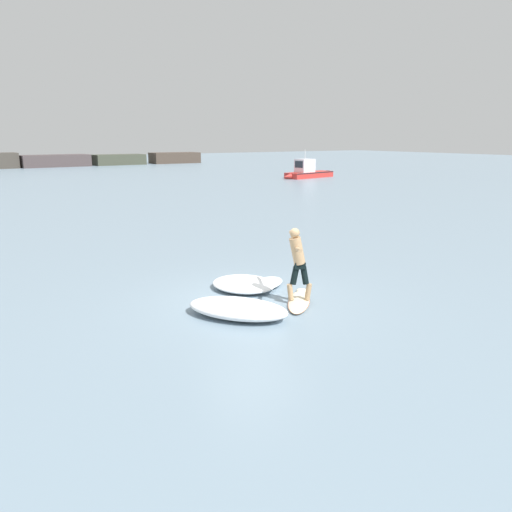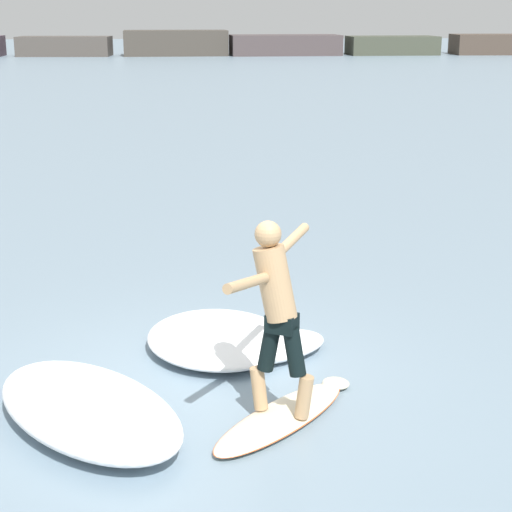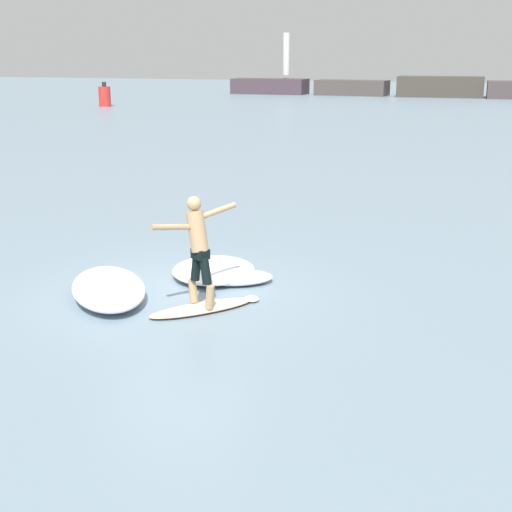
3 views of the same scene
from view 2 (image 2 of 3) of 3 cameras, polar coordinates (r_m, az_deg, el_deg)
name	(u,v)px [view 2 (image 2 of 3)]	position (r m, az deg, el deg)	size (l,w,h in m)	color
ground_plane	(191,388)	(8.63, -4.36, -8.80)	(200.00, 200.00, 0.00)	gray
rock_jetty_breakwater	(232,45)	(69.96, -1.60, 13.91)	(50.94, 4.11, 6.11)	#44353E
surfboard	(283,416)	(7.96, 1.83, -10.62)	(1.62, 1.74, 0.23)	beige
surfer	(276,303)	(7.53, 1.35, -3.13)	(0.89, 1.50, 1.79)	tan
wave_foam_at_tail	(268,347)	(9.31, 0.80, -6.08)	(1.55, 1.26, 0.22)	white
wave_foam_at_nose	(88,408)	(7.92, -11.13, -9.94)	(2.39, 2.64, 0.38)	white
wave_foam_beside	(218,338)	(9.49, -2.55, -5.50)	(1.97, 2.15, 0.27)	white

